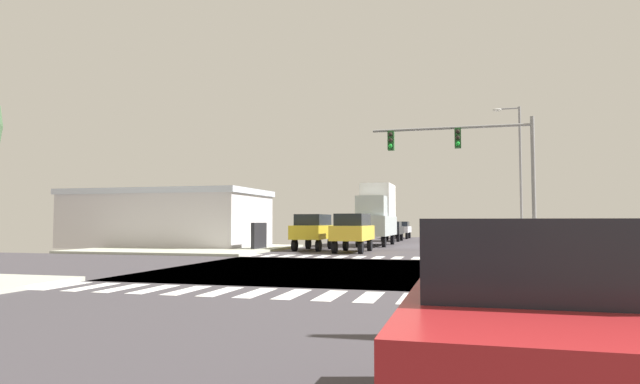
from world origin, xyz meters
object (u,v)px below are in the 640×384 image
(suv_queued_1, at_px, (313,229))
(sedan_outer_4, at_px, (392,229))
(suv_trailing_2, at_px, (353,229))
(traffic_signal_mast, at_px, (469,154))
(sedan_farside_1, at_px, (401,228))
(bank_building, at_px, (169,219))
(sedan_middle_3, at_px, (531,316))
(box_truck_leading_1, at_px, (376,213))
(street_lamp, at_px, (517,166))

(suv_queued_1, distance_m, sedan_outer_4, 17.83)
(suv_trailing_2, xyz_separation_m, sedan_outer_4, (0.00, 19.29, -0.28))
(traffic_signal_mast, height_order, sedan_farside_1, traffic_signal_mast)
(bank_building, relative_size, sedan_outer_4, 3.55)
(bank_building, distance_m, sedan_middle_3, 37.59)
(suv_queued_1, height_order, box_truck_leading_1, box_truck_leading_1)
(street_lamp, distance_m, box_truck_leading_1, 11.41)
(box_truck_leading_1, bearing_deg, sedan_farside_1, -90.00)
(street_lamp, height_order, suv_trailing_2, street_lamp)
(suv_queued_1, xyz_separation_m, box_truck_leading_1, (3.00, 7.74, 1.17))
(traffic_signal_mast, distance_m, street_lamp, 9.74)
(bank_building, relative_size, suv_trailing_2, 3.32)
(suv_trailing_2, height_order, sedan_outer_4, suv_trailing_2)
(suv_queued_1, bearing_deg, sedan_middle_3, 108.70)
(bank_building, height_order, suv_trailing_2, bank_building)
(box_truck_leading_1, bearing_deg, street_lamp, 155.77)
(bank_building, bearing_deg, suv_queued_1, -6.56)
(bank_building, distance_m, suv_trailing_2, 14.77)
(sedan_middle_3, distance_m, sedan_outer_4, 47.63)
(sedan_middle_3, bearing_deg, bank_building, 124.79)
(street_lamp, xyz_separation_m, sedan_outer_4, (-10.04, 14.36, -4.44))
(bank_building, distance_m, box_truck_leading_1, 15.81)
(suv_queued_1, bearing_deg, street_lamp, -166.14)
(box_truck_leading_1, distance_m, suv_trailing_2, 9.53)
(bank_building, relative_size, box_truck_leading_1, 2.12)
(traffic_signal_mast, xyz_separation_m, sedan_middle_3, (0.13, -23.56, -4.15))
(suv_trailing_2, bearing_deg, traffic_signal_mast, 148.13)
(box_truck_leading_1, relative_size, sedan_outer_4, 1.67)
(box_truck_leading_1, bearing_deg, sedan_middle_3, 100.63)
(sedan_farside_1, bearing_deg, suv_queued_1, 83.34)
(street_lamp, bearing_deg, suv_trailing_2, -153.85)
(suv_trailing_2, bearing_deg, sedan_middle_3, 104.12)
(street_lamp, bearing_deg, traffic_signal_mast, -109.03)
(sedan_farside_1, height_order, sedan_outer_4, same)
(sedan_outer_4, bearing_deg, box_truck_leading_1, 90.00)
(traffic_signal_mast, bearing_deg, suv_trailing_2, 148.13)
(street_lamp, height_order, box_truck_leading_1, street_lamp)
(street_lamp, xyz_separation_m, suv_trailing_2, (-10.04, -4.93, -4.16))
(box_truck_leading_1, distance_m, sedan_outer_4, 9.94)
(sedan_farside_1, relative_size, suv_trailing_2, 0.93)
(street_lamp, distance_m, sedan_middle_3, 33.20)
(sedan_farside_1, bearing_deg, sedan_outer_4, 90.00)
(street_lamp, height_order, sedan_farside_1, street_lamp)
(traffic_signal_mast, relative_size, sedan_middle_3, 1.87)
(traffic_signal_mast, xyz_separation_m, suv_queued_1, (-9.87, 5.99, -3.88))
(bank_building, bearing_deg, box_truck_leading_1, 23.98)
(sedan_farside_1, relative_size, box_truck_leading_1, 0.60)
(traffic_signal_mast, height_order, suv_trailing_2, traffic_signal_mast)
(sedan_middle_3, bearing_deg, box_truck_leading_1, 100.63)
(street_lamp, xyz_separation_m, sedan_middle_3, (-3.04, -32.76, -4.44))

